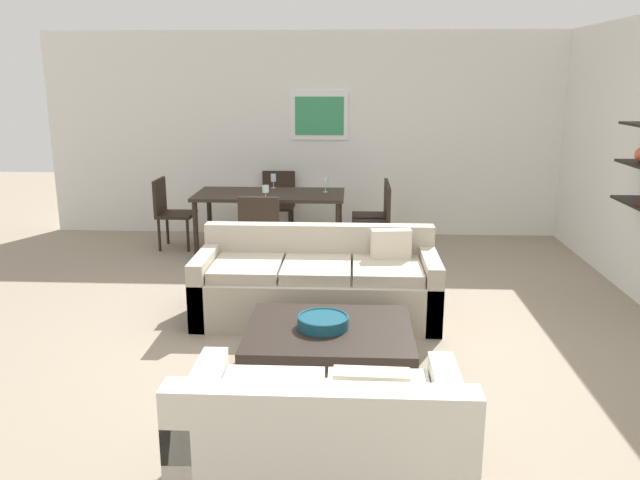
% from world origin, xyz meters
% --- Properties ---
extents(ground_plane, '(18.00, 18.00, 0.00)m').
position_xyz_m(ground_plane, '(0.00, 0.00, 0.00)').
color(ground_plane, gray).
extents(back_wall_unit, '(8.40, 0.09, 2.70)m').
position_xyz_m(back_wall_unit, '(0.29, 3.53, 1.35)').
color(back_wall_unit, silver).
rests_on(back_wall_unit, ground).
extents(sofa_beige, '(2.14, 0.90, 0.78)m').
position_xyz_m(sofa_beige, '(-0.06, 0.34, 0.29)').
color(sofa_beige, '#B2A893').
rests_on(sofa_beige, ground).
extents(loveseat_white, '(1.43, 0.90, 0.78)m').
position_xyz_m(loveseat_white, '(0.11, -2.22, 0.29)').
color(loveseat_white, silver).
rests_on(loveseat_white, ground).
extents(coffee_table, '(1.18, 0.97, 0.38)m').
position_xyz_m(coffee_table, '(0.09, -0.87, 0.19)').
color(coffee_table, black).
rests_on(coffee_table, ground).
extents(decorative_bowl, '(0.37, 0.37, 0.09)m').
position_xyz_m(decorative_bowl, '(0.04, -0.87, 0.43)').
color(decorative_bowl, navy).
rests_on(decorative_bowl, coffee_table).
extents(dining_table, '(1.79, 0.86, 0.75)m').
position_xyz_m(dining_table, '(-0.75, 2.45, 0.68)').
color(dining_table, black).
rests_on(dining_table, ground).
extents(dining_chair_foot, '(0.44, 0.44, 0.88)m').
position_xyz_m(dining_chair_foot, '(-0.75, 1.61, 0.50)').
color(dining_chair_foot, black).
rests_on(dining_chair_foot, ground).
extents(dining_chair_left_far, '(0.44, 0.44, 0.88)m').
position_xyz_m(dining_chair_left_far, '(-2.05, 2.64, 0.50)').
color(dining_chair_left_far, black).
rests_on(dining_chair_left_far, ground).
extents(dining_chair_right_far, '(0.44, 0.44, 0.88)m').
position_xyz_m(dining_chair_right_far, '(0.55, 2.64, 0.50)').
color(dining_chair_right_far, black).
rests_on(dining_chair_right_far, ground).
extents(dining_chair_right_near, '(0.44, 0.44, 0.88)m').
position_xyz_m(dining_chair_right_near, '(0.55, 2.25, 0.50)').
color(dining_chair_right_near, black).
rests_on(dining_chair_right_near, ground).
extents(dining_chair_head, '(0.44, 0.44, 0.88)m').
position_xyz_m(dining_chair_head, '(-0.75, 3.28, 0.50)').
color(dining_chair_head, black).
rests_on(dining_chair_head, ground).
extents(wine_glass_right_far, '(0.07, 0.07, 0.17)m').
position_xyz_m(wine_glass_right_far, '(-0.08, 2.55, 0.87)').
color(wine_glass_right_far, silver).
rests_on(wine_glass_right_far, dining_table).
extents(wine_glass_foot, '(0.08, 0.08, 0.16)m').
position_xyz_m(wine_glass_foot, '(-0.75, 2.07, 0.86)').
color(wine_glass_foot, silver).
rests_on(wine_glass_foot, dining_table).
extents(wine_glass_head, '(0.07, 0.07, 0.18)m').
position_xyz_m(wine_glass_head, '(-0.75, 2.82, 0.87)').
color(wine_glass_head, silver).
rests_on(wine_glass_head, dining_table).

